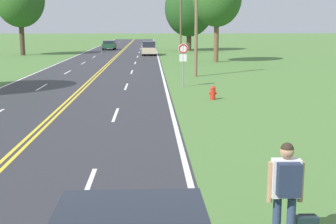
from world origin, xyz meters
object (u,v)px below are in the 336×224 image
at_px(fire_hydrant, 213,93).
at_px(car_champagne_van_approaching, 149,48).
at_px(hitchhiker_person, 286,184).
at_px(tree_right_cluster, 189,8).
at_px(traffic_sign, 183,54).
at_px(car_dark_green_hatchback_mid_near, 109,45).

distance_m(fire_hydrant, car_champagne_van_approaching, 35.34).
bearing_deg(hitchhiker_person, tree_right_cluster, -2.97).
xyz_separation_m(traffic_sign, tree_right_cluster, (3.65, 39.97, 4.06)).
bearing_deg(tree_right_cluster, hitchhiker_person, -93.19).
bearing_deg(tree_right_cluster, fire_hydrant, -93.17).
distance_m(hitchhiker_person, fire_hydrant, 15.93).
bearing_deg(hitchhiker_person, fire_hydrant, -3.04).
height_order(fire_hydrant, car_champagne_van_approaching, car_champagne_van_approaching).
bearing_deg(traffic_sign, tree_right_cluster, 84.78).
height_order(hitchhiker_person, traffic_sign, traffic_sign).
bearing_deg(fire_hydrant, traffic_sign, 103.20).
xyz_separation_m(hitchhiker_person, fire_hydrant, (0.91, 15.89, -0.76)).
height_order(hitchhiker_person, car_champagne_van_approaching, hitchhiker_person).
xyz_separation_m(hitchhiker_person, car_champagne_van_approaching, (-2.34, 51.07, -0.23)).
relative_size(traffic_sign, tree_right_cluster, 0.26).
xyz_separation_m(tree_right_cluster, car_dark_green_hatchback_mid_near, (-11.75, 2.94, -5.27)).
height_order(hitchhiker_person, fire_hydrant, hitchhiker_person).
xyz_separation_m(fire_hydrant, car_champagne_van_approaching, (-3.24, 35.19, 0.52)).
distance_m(hitchhiker_person, traffic_sign, 20.88).
distance_m(tree_right_cluster, car_champagne_van_approaching, 12.44).
bearing_deg(traffic_sign, car_dark_green_hatchback_mid_near, 100.68).
height_order(tree_right_cluster, car_dark_green_hatchback_mid_near, tree_right_cluster).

